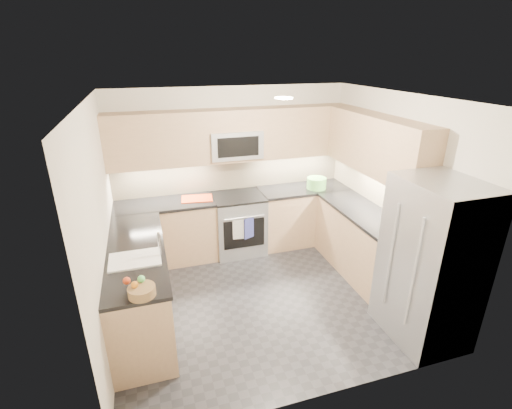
% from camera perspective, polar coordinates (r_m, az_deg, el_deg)
% --- Properties ---
extents(floor, '(3.60, 3.20, 0.00)m').
position_cam_1_polar(floor, '(4.97, 1.23, -13.85)').
color(floor, '#232429').
rests_on(floor, ground).
extents(ceiling, '(3.60, 3.20, 0.02)m').
position_cam_1_polar(ceiling, '(4.04, 1.53, 16.13)').
color(ceiling, beige).
rests_on(ceiling, wall_back).
extents(wall_back, '(3.60, 0.02, 2.50)m').
position_cam_1_polar(wall_back, '(5.81, -3.66, 5.39)').
color(wall_back, beige).
rests_on(wall_back, floor).
extents(wall_front, '(3.60, 0.02, 2.50)m').
position_cam_1_polar(wall_front, '(3.06, 11.08, -11.58)').
color(wall_front, beige).
rests_on(wall_front, floor).
extents(wall_left, '(0.02, 3.20, 2.50)m').
position_cam_1_polar(wall_left, '(4.19, -22.71, -3.22)').
color(wall_left, beige).
rests_on(wall_left, floor).
extents(wall_right, '(0.02, 3.20, 2.50)m').
position_cam_1_polar(wall_right, '(5.18, 20.62, 1.85)').
color(wall_right, beige).
rests_on(wall_right, floor).
extents(base_cab_back_left, '(1.42, 0.60, 0.90)m').
position_cam_1_polar(base_cab_back_left, '(5.68, -13.49, -4.30)').
color(base_cab_back_left, tan).
rests_on(base_cab_back_left, floor).
extents(base_cab_back_right, '(1.42, 0.60, 0.90)m').
position_cam_1_polar(base_cab_back_right, '(6.15, 7.11, -1.69)').
color(base_cab_back_right, tan).
rests_on(base_cab_back_right, floor).
extents(base_cab_right, '(0.60, 1.70, 0.90)m').
position_cam_1_polar(base_cab_right, '(5.44, 16.01, -5.83)').
color(base_cab_right, tan).
rests_on(base_cab_right, floor).
extents(base_cab_peninsula, '(0.60, 2.00, 0.90)m').
position_cam_1_polar(base_cab_peninsula, '(4.55, -17.38, -11.95)').
color(base_cab_peninsula, tan).
rests_on(base_cab_peninsula, floor).
extents(countertop_back_left, '(1.42, 0.63, 0.04)m').
position_cam_1_polar(countertop_back_left, '(5.49, -13.93, 0.10)').
color(countertop_back_left, black).
rests_on(countertop_back_left, base_cab_back_left).
extents(countertop_back_right, '(1.42, 0.63, 0.04)m').
position_cam_1_polar(countertop_back_right, '(5.98, 7.32, 2.43)').
color(countertop_back_right, black).
rests_on(countertop_back_right, base_cab_back_right).
extents(countertop_right, '(0.63, 1.70, 0.04)m').
position_cam_1_polar(countertop_right, '(5.24, 16.55, -1.28)').
color(countertop_right, black).
rests_on(countertop_right, base_cab_right).
extents(countertop_peninsula, '(0.63, 2.00, 0.04)m').
position_cam_1_polar(countertop_peninsula, '(4.31, -18.10, -6.76)').
color(countertop_peninsula, black).
rests_on(countertop_peninsula, base_cab_peninsula).
extents(upper_cab_back, '(3.60, 0.35, 0.75)m').
position_cam_1_polar(upper_cab_back, '(5.50, -3.37, 10.62)').
color(upper_cab_back, tan).
rests_on(upper_cab_back, wall_back).
extents(upper_cab_right, '(0.35, 1.95, 0.75)m').
position_cam_1_polar(upper_cab_right, '(5.13, 18.08, 8.73)').
color(upper_cab_right, tan).
rests_on(upper_cab_right, wall_right).
extents(backsplash_back, '(3.60, 0.01, 0.51)m').
position_cam_1_polar(backsplash_back, '(5.82, -3.64, 4.86)').
color(backsplash_back, tan).
rests_on(backsplash_back, wall_back).
extents(backsplash_right, '(0.01, 2.30, 0.51)m').
position_cam_1_polar(backsplash_right, '(5.53, 17.76, 2.89)').
color(backsplash_right, tan).
rests_on(backsplash_right, wall_right).
extents(gas_range, '(0.76, 0.65, 0.91)m').
position_cam_1_polar(gas_range, '(5.80, -2.70, -3.05)').
color(gas_range, '#9A9DA1').
rests_on(gas_range, floor).
extents(range_cooktop, '(0.76, 0.65, 0.03)m').
position_cam_1_polar(range_cooktop, '(5.62, -2.79, 1.20)').
color(range_cooktop, black).
rests_on(range_cooktop, gas_range).
extents(oven_door_glass, '(0.62, 0.02, 0.45)m').
position_cam_1_polar(oven_door_glass, '(5.51, -1.83, -4.50)').
color(oven_door_glass, black).
rests_on(oven_door_glass, gas_range).
extents(oven_handle, '(0.60, 0.02, 0.02)m').
position_cam_1_polar(oven_handle, '(5.38, -1.81, -2.02)').
color(oven_handle, '#B2B5BA').
rests_on(oven_handle, gas_range).
extents(microwave, '(0.76, 0.40, 0.40)m').
position_cam_1_polar(microwave, '(5.50, -3.27, 9.30)').
color(microwave, '#A9ACB1').
rests_on(microwave, upper_cab_back).
extents(microwave_door, '(0.60, 0.01, 0.28)m').
position_cam_1_polar(microwave_door, '(5.31, -2.73, 8.83)').
color(microwave_door, black).
rests_on(microwave_door, microwave).
extents(refrigerator, '(0.70, 0.90, 1.80)m').
position_cam_1_polar(refrigerator, '(4.32, 25.31, -8.15)').
color(refrigerator, '#97999E').
rests_on(refrigerator, floor).
extents(fridge_handle_left, '(0.02, 0.02, 1.20)m').
position_cam_1_polar(fridge_handle_left, '(3.96, 23.07, -9.79)').
color(fridge_handle_left, '#B2B5BA').
rests_on(fridge_handle_left, refrigerator).
extents(fridge_handle_right, '(0.02, 0.02, 1.20)m').
position_cam_1_polar(fridge_handle_right, '(4.19, 20.00, -7.43)').
color(fridge_handle_right, '#B2B5BA').
rests_on(fridge_handle_right, refrigerator).
extents(sink_basin, '(0.52, 0.38, 0.16)m').
position_cam_1_polar(sink_basin, '(4.11, -18.01, -8.88)').
color(sink_basin, white).
rests_on(sink_basin, base_cab_peninsula).
extents(faucet, '(0.03, 0.03, 0.28)m').
position_cam_1_polar(faucet, '(4.01, -14.63, -6.02)').
color(faucet, silver).
rests_on(faucet, countertop_peninsula).
extents(utensil_bowl, '(0.35, 0.35, 0.17)m').
position_cam_1_polar(utensil_bowl, '(5.94, 9.28, 3.26)').
color(utensil_bowl, '#5CAE4A').
rests_on(utensil_bowl, countertop_back_right).
extents(cutting_board, '(0.49, 0.37, 0.01)m').
position_cam_1_polar(cutting_board, '(5.52, -9.07, 0.92)').
color(cutting_board, red).
rests_on(cutting_board, countertop_back_left).
extents(fruit_basket, '(0.26, 0.26, 0.09)m').
position_cam_1_polar(fruit_basket, '(3.51, -17.16, -12.63)').
color(fruit_basket, olive).
rests_on(fruit_basket, countertop_peninsula).
extents(fruit_apple, '(0.07, 0.07, 0.07)m').
position_cam_1_polar(fruit_apple, '(3.55, -19.28, -11.02)').
color(fruit_apple, '#A93213').
rests_on(fruit_apple, fruit_basket).
extents(fruit_pear, '(0.07, 0.07, 0.07)m').
position_cam_1_polar(fruit_pear, '(3.54, -17.24, -10.89)').
color(fruit_pear, '#55C65D').
rests_on(fruit_pear, fruit_basket).
extents(dish_towel_check, '(0.16, 0.03, 0.30)m').
position_cam_1_polar(dish_towel_check, '(5.41, -2.74, -3.87)').
color(dish_towel_check, silver).
rests_on(dish_towel_check, oven_handle).
extents(dish_towel_blue, '(0.16, 0.08, 0.32)m').
position_cam_1_polar(dish_towel_blue, '(5.45, -1.08, -3.65)').
color(dish_towel_blue, navy).
rests_on(dish_towel_blue, oven_handle).
extents(fruit_orange, '(0.06, 0.06, 0.06)m').
position_cam_1_polar(fruit_orange, '(3.48, -18.16, -11.65)').
color(fruit_orange, orange).
rests_on(fruit_orange, fruit_basket).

